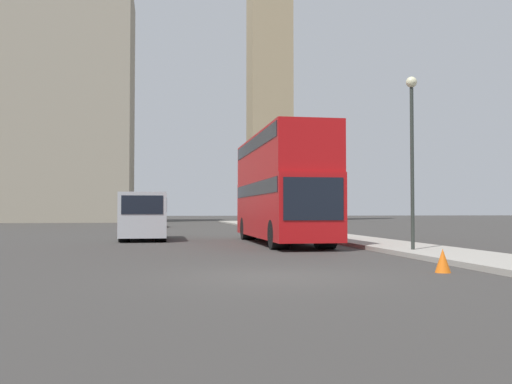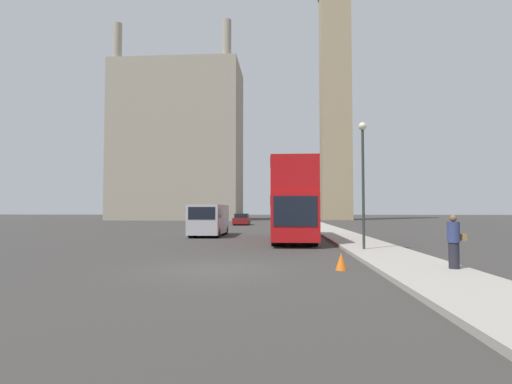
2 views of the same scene
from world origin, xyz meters
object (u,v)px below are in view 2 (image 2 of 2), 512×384
white_van (209,219)px  street_lamp (363,165)px  pedestrian (454,242)px  clock_tower (335,49)px  parked_sedan (242,220)px  red_double_decker_bus (292,199)px

white_van → street_lamp: bearing=-50.0°
pedestrian → clock_tower: bearing=85.3°
pedestrian → white_van: bearing=122.2°
white_van → parked_sedan: 21.91m
white_van → parked_sedan: white_van is taller
parked_sedan → red_double_decker_bus: bearing=-77.5°
clock_tower → street_lamp: 67.39m
clock_tower → pedestrian: size_ratio=41.18×
pedestrian → parked_sedan: size_ratio=0.35×
white_van → parked_sedan: (0.18, 21.90, -0.56)m
red_double_decker_bus → street_lamp: size_ratio=1.84×
clock_tower → street_lamp: clock_tower is taller
street_lamp → pedestrian: bearing=-76.0°
clock_tower → street_lamp: bearing=-96.5°
red_double_decker_bus → parked_sedan: bearing=102.5°
clock_tower → red_double_decker_bus: bearing=-100.4°
clock_tower → street_lamp: size_ratio=11.51×
white_van → street_lamp: street_lamp is taller
white_van → parked_sedan: bearing=89.5°
white_van → pedestrian: white_van is taller
white_van → street_lamp: size_ratio=1.00×
red_double_decker_bus → street_lamp: bearing=-65.4°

